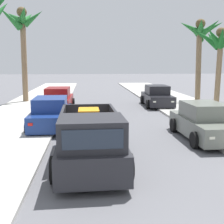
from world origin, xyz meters
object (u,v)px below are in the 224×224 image
object	(u,v)px
car_left_near	(204,122)
palm_tree_left_mid	(22,28)
car_left_far	(58,100)
palm_tree_right_fore	(201,36)
pickup_truck	(90,141)
car_right_mid	(51,114)
palm_tree_right_mid	(220,42)
car_right_far	(157,96)

from	to	relation	value
car_left_near	palm_tree_left_mid	world-z (taller)	palm_tree_left_mid
car_left_far	palm_tree_right_fore	size ratio (longest dim) A/B	0.64
pickup_truck	car_left_near	xyz separation A→B (m)	(4.87, 2.78, -0.08)
pickup_truck	car_right_mid	world-z (taller)	pickup_truck
palm_tree_left_mid	car_left_far	bearing A→B (deg)	-53.16
car_left_near	palm_tree_right_fore	size ratio (longest dim) A/B	0.64
car_right_mid	palm_tree_left_mid	world-z (taller)	palm_tree_left_mid
car_right_mid	palm_tree_right_mid	world-z (taller)	palm_tree_right_mid
palm_tree_left_mid	car_right_mid	bearing A→B (deg)	-71.54
palm_tree_left_mid	palm_tree_right_mid	distance (m)	14.84
palm_tree_right_fore	car_left_near	bearing A→B (deg)	-110.37
car_right_far	car_right_mid	bearing A→B (deg)	-136.10
car_left_far	palm_tree_left_mid	world-z (taller)	palm_tree_left_mid
car_left_far	palm_tree_left_mid	distance (m)	7.22
car_left_far	car_right_mid	bearing A→B (deg)	-88.08
palm_tree_right_fore	palm_tree_right_mid	bearing A→B (deg)	-93.14
car_right_far	palm_tree_right_fore	world-z (taller)	palm_tree_right_fore
palm_tree_left_mid	car_right_far	bearing A→B (deg)	-15.80
pickup_truck	palm_tree_right_mid	distance (m)	14.25
car_right_mid	palm_tree_right_mid	xyz separation A→B (m)	(10.83, 5.03, 3.85)
palm_tree_left_mid	palm_tree_right_mid	world-z (taller)	palm_tree_left_mid
palm_tree_left_mid	palm_tree_right_mid	xyz separation A→B (m)	(14.05, -4.60, -1.32)
car_left_near	car_left_far	bearing A→B (deg)	130.17
palm_tree_right_fore	palm_tree_left_mid	distance (m)	14.29
car_left_far	car_right_far	bearing A→B (deg)	9.08
pickup_truck	palm_tree_left_mid	size ratio (longest dim) A/B	0.70
pickup_truck	car_left_far	size ratio (longest dim) A/B	1.22
palm_tree_right_mid	palm_tree_right_fore	bearing A→B (deg)	86.86
car_right_far	car_left_near	bearing A→B (deg)	-91.67
pickup_truck	car_right_far	bearing A→B (deg)	67.03
car_left_near	palm_tree_right_mid	world-z (taller)	palm_tree_right_mid
car_left_near	palm_tree_right_mid	distance (m)	9.49
palm_tree_right_mid	car_left_near	bearing A→B (deg)	-118.24
car_left_far	palm_tree_left_mid	bearing A→B (deg)	126.84
palm_tree_left_mid	palm_tree_right_mid	size ratio (longest dim) A/B	1.34
car_right_far	palm_tree_left_mid	xyz separation A→B (m)	(-10.22, 2.89, 5.17)
car_left_near	car_right_far	world-z (taller)	same
car_right_far	palm_tree_right_fore	distance (m)	6.55
pickup_truck	palm_tree_right_mid	size ratio (longest dim) A/B	0.94
car_left_near	palm_tree_right_mid	size ratio (longest dim) A/B	0.77
car_right_far	palm_tree_right_mid	distance (m)	5.69
car_left_near	palm_tree_right_fore	distance (m)	13.24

